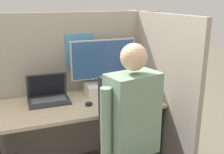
{
  "coord_description": "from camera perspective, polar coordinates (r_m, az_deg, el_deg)",
  "views": [
    {
      "loc": [
        -0.46,
        -1.77,
        1.58
      ],
      "look_at": [
        0.27,
        0.16,
        0.97
      ],
      "focal_mm": 42.0,
      "sensor_mm": 36.0,
      "label": 1
    }
  ],
  "objects": [
    {
      "name": "paper_box",
      "position": [
        2.53,
        -1.81,
        -2.33
      ],
      "size": [
        0.35,
        0.2,
        0.08
      ],
      "color": "white",
      "rests_on": "desk"
    },
    {
      "name": "laptop",
      "position": [
        2.36,
        -13.67,
        -4.07
      ],
      "size": [
        0.35,
        0.25,
        0.25
      ],
      "color": "#2D2D33",
      "rests_on": "desk"
    },
    {
      "name": "office_chair",
      "position": [
        1.99,
        3.55,
        -15.18
      ],
      "size": [
        0.55,
        0.6,
        1.07
      ],
      "color": "black",
      "rests_on": "ground"
    },
    {
      "name": "desk",
      "position": [
        2.37,
        -7.6,
        -9.53
      ],
      "size": [
        1.44,
        0.63,
        0.72
      ],
      "color": "tan",
      "rests_on": "ground"
    },
    {
      "name": "person",
      "position": [
        1.74,
        4.78,
        -11.66
      ],
      "size": [
        0.47,
        0.47,
        1.33
      ],
      "color": "#282D4C",
      "rests_on": "ground"
    },
    {
      "name": "mouse",
      "position": [
        2.23,
        -5.04,
        -5.82
      ],
      "size": [
        0.06,
        0.05,
        0.03
      ],
      "color": "black",
      "rests_on": "desk"
    },
    {
      "name": "monitor",
      "position": [
        2.46,
        -1.88,
        3.62
      ],
      "size": [
        0.62,
        0.16,
        0.42
      ],
      "color": "#B2B2B7",
      "rests_on": "paper_box"
    },
    {
      "name": "cubicle_panel_back",
      "position": [
        2.61,
        -9.47,
        -2.52
      ],
      "size": [
        1.94,
        0.05,
        1.47
      ],
      "color": "gray",
      "rests_on": "ground"
    },
    {
      "name": "carrot_toy",
      "position": [
        2.15,
        0.61,
        -6.4
      ],
      "size": [
        0.05,
        0.13,
        0.05
      ],
      "color": "orange",
      "rests_on": "desk"
    },
    {
      "name": "cubicle_panel_right",
      "position": [
        2.5,
        9.47,
        -3.44
      ],
      "size": [
        0.04,
        1.26,
        1.47
      ],
      "color": "gray",
      "rests_on": "ground"
    },
    {
      "name": "stapler",
      "position": [
        2.46,
        7.68,
        -3.42
      ],
      "size": [
        0.05,
        0.17,
        0.05
      ],
      "color": "#2D2D33",
      "rests_on": "desk"
    }
  ]
}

